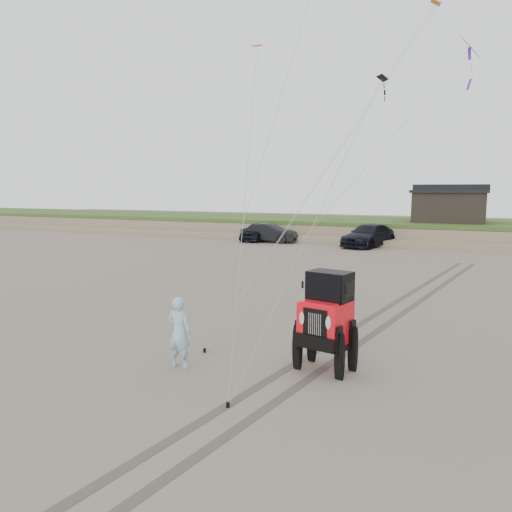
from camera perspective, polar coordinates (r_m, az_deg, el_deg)
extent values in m
plane|color=#6B6054|center=(12.91, -0.24, -13.51)|extent=(160.00, 160.00, 0.00)
cube|color=#7A6B54|center=(49.32, 18.89, 2.64)|extent=(160.00, 12.00, 1.40)
cube|color=#2D4719|center=(49.26, 18.93, 3.63)|extent=(160.00, 12.00, 0.35)
cube|color=#7A6B54|center=(42.93, 17.93, 1.39)|extent=(160.00, 3.50, 0.50)
cube|color=black|center=(48.02, 21.26, 5.19)|extent=(6.00, 5.00, 2.60)
cube|color=black|center=(47.99, 21.35, 6.89)|extent=(6.40, 5.40, 0.25)
cube|color=black|center=(47.99, 21.37, 7.34)|extent=(6.40, 1.20, 0.50)
imported|color=black|center=(45.33, 0.31, 2.85)|extent=(2.05, 5.04, 1.71)
imported|color=black|center=(43.99, 1.52, 2.64)|extent=(5.05, 2.04, 1.63)
imported|color=black|center=(41.68, 12.74, 2.29)|extent=(3.96, 6.62, 1.80)
imported|color=#84ACCC|center=(13.34, -8.76, -8.60)|extent=(0.69, 0.46, 1.89)
cube|color=orange|center=(22.35, 19.84, 25.61)|extent=(0.46, 0.68, 0.26)
cube|color=#DC1B82|center=(21.86, 0.17, 22.92)|extent=(0.49, 0.39, 0.15)
cube|color=#661A94|center=(23.53, 23.32, 21.07)|extent=(0.78, 1.28, 0.78)
cube|color=black|center=(17.35, 14.25, 19.12)|extent=(0.47, 0.53, 0.19)
cylinder|color=black|center=(14.66, -5.90, -10.67)|extent=(0.08, 0.08, 0.12)
cylinder|color=black|center=(11.19, -3.23, -16.63)|extent=(0.08, 0.08, 0.12)
cube|color=#4C443D|center=(19.77, 14.03, -6.19)|extent=(4.42, 29.74, 0.01)
cube|color=#4C443D|center=(19.65, 16.34, -6.36)|extent=(4.42, 29.74, 0.01)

